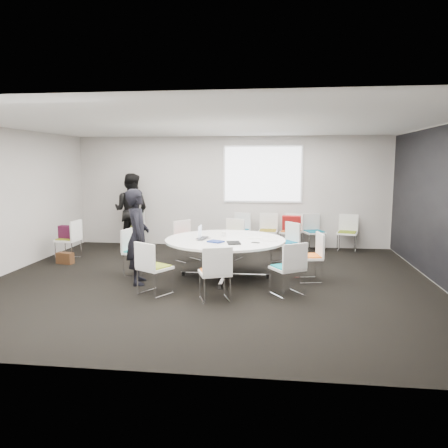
# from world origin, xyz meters

# --- Properties ---
(room_shell) EXTENTS (8.08, 7.08, 2.88)m
(room_shell) POSITION_xyz_m (0.09, 0.00, 1.40)
(room_shell) COLOR black
(room_shell) RESTS_ON ground
(conference_table) EXTENTS (2.23, 2.23, 0.73)m
(conference_table) POSITION_xyz_m (0.23, 0.34, 0.54)
(conference_table) COLOR silver
(conference_table) RESTS_ON ground
(projection_screen) EXTENTS (1.90, 0.03, 1.35)m
(projection_screen) POSITION_xyz_m (0.80, 3.46, 1.85)
(projection_screen) COLOR white
(projection_screen) RESTS_ON room_shell
(chair_ring_a) EXTENTS (0.53, 0.54, 0.88)m
(chair_ring_a) POSITION_xyz_m (1.77, 0.25, 0.28)
(chair_ring_a) COLOR silver
(chair_ring_a) RESTS_ON ground
(chair_ring_b) EXTENTS (0.64, 0.64, 0.88)m
(chair_ring_b) POSITION_xyz_m (1.36, 1.56, 0.28)
(chair_ring_b) COLOR silver
(chair_ring_b) RESTS_ON ground
(chair_ring_c) EXTENTS (0.59, 0.59, 0.88)m
(chair_ring_c) POSITION_xyz_m (0.17, 1.94, 0.28)
(chair_ring_c) COLOR silver
(chair_ring_c) RESTS_ON ground
(chair_ring_d) EXTENTS (0.64, 0.64, 0.88)m
(chair_ring_d) POSITION_xyz_m (-0.75, 1.58, 0.28)
(chair_ring_d) COLOR silver
(chair_ring_d) RESTS_ON ground
(chair_ring_e) EXTENTS (0.52, 0.53, 0.88)m
(chair_ring_e) POSITION_xyz_m (-1.47, 0.31, 0.28)
(chair_ring_e) COLOR silver
(chair_ring_e) RESTS_ON ground
(chair_ring_f) EXTENTS (0.63, 0.62, 0.88)m
(chair_ring_f) POSITION_xyz_m (-0.78, -0.89, 0.28)
(chair_ring_f) COLOR silver
(chair_ring_f) RESTS_ON ground
(chair_ring_g) EXTENTS (0.59, 0.58, 0.88)m
(chair_ring_g) POSITION_xyz_m (0.25, -1.10, 0.28)
(chair_ring_g) COLOR silver
(chair_ring_g) RESTS_ON ground
(chair_ring_h) EXTENTS (0.63, 0.63, 0.88)m
(chair_ring_h) POSITION_xyz_m (1.37, -0.65, 0.28)
(chair_ring_h) COLOR silver
(chair_ring_h) RESTS_ON ground
(chair_back_a) EXTENTS (0.60, 0.59, 0.88)m
(chair_back_a) POSITION_xyz_m (0.24, 3.16, 0.28)
(chair_back_a) COLOR silver
(chair_back_a) RESTS_ON ground
(chair_back_b) EXTENTS (0.48, 0.47, 0.88)m
(chair_back_b) POSITION_xyz_m (0.96, 3.17, 0.28)
(chair_back_b) COLOR silver
(chair_back_b) RESTS_ON ground
(chair_back_c) EXTENTS (0.59, 0.59, 0.88)m
(chair_back_c) POSITION_xyz_m (1.53, 3.13, 0.28)
(chair_back_c) COLOR silver
(chair_back_c) RESTS_ON ground
(chair_back_d) EXTENTS (0.58, 0.58, 0.88)m
(chair_back_d) POSITION_xyz_m (2.08, 3.16, 0.28)
(chair_back_d) COLOR silver
(chair_back_d) RESTS_ON ground
(chair_back_e) EXTENTS (0.56, 0.55, 0.88)m
(chair_back_e) POSITION_xyz_m (2.88, 3.13, 0.28)
(chair_back_e) COLOR silver
(chair_back_e) RESTS_ON ground
(chair_spare_left) EXTENTS (0.48, 0.49, 0.88)m
(chair_spare_left) POSITION_xyz_m (-3.39, 1.41, 0.28)
(chair_spare_left) COLOR silver
(chair_spare_left) RESTS_ON ground
(chair_person_back) EXTENTS (0.46, 0.45, 0.88)m
(chair_person_back) POSITION_xyz_m (-2.49, 3.17, 0.28)
(chair_person_back) COLOR silver
(chair_person_back) RESTS_ON ground
(person_main) EXTENTS (0.55, 0.70, 1.69)m
(person_main) POSITION_xyz_m (-1.25, -0.27, 0.84)
(person_main) COLOR black
(person_main) RESTS_ON ground
(person_back) EXTENTS (0.98, 0.80, 1.87)m
(person_back) POSITION_xyz_m (-2.49, 3.00, 0.94)
(person_back) COLOR black
(person_back) RESTS_ON ground
(laptop) EXTENTS (0.30, 0.40, 0.03)m
(laptop) POSITION_xyz_m (-0.14, 0.25, 0.74)
(laptop) COLOR #333338
(laptop) RESTS_ON conference_table
(laptop_lid) EXTENTS (0.02, 0.30, 0.22)m
(laptop_lid) POSITION_xyz_m (-0.24, 0.32, 0.86)
(laptop_lid) COLOR silver
(laptop_lid) RESTS_ON conference_table
(notebook_black) EXTENTS (0.28, 0.34, 0.02)m
(notebook_black) POSITION_xyz_m (0.43, -0.10, 0.74)
(notebook_black) COLOR black
(notebook_black) RESTS_ON conference_table
(tablet_folio) EXTENTS (0.32, 0.30, 0.03)m
(tablet_folio) POSITION_xyz_m (0.10, -0.03, 0.74)
(tablet_folio) COLOR navy
(tablet_folio) RESTS_ON conference_table
(papers_right) EXTENTS (0.32, 0.24, 0.00)m
(papers_right) POSITION_xyz_m (0.76, 0.53, 0.73)
(papers_right) COLOR white
(papers_right) RESTS_ON conference_table
(papers_front) EXTENTS (0.35, 0.30, 0.00)m
(papers_front) POSITION_xyz_m (1.04, 0.26, 0.73)
(papers_front) COLOR silver
(papers_front) RESTS_ON conference_table
(cup) EXTENTS (0.08, 0.08, 0.09)m
(cup) POSITION_xyz_m (0.17, 0.61, 0.78)
(cup) COLOR white
(cup) RESTS_ON conference_table
(phone) EXTENTS (0.16, 0.11, 0.01)m
(phone) POSITION_xyz_m (0.81, 0.01, 0.73)
(phone) COLOR black
(phone) RESTS_ON conference_table
(maroon_bag) EXTENTS (0.42, 0.21, 0.28)m
(maroon_bag) POSITION_xyz_m (-3.41, 1.41, 0.62)
(maroon_bag) COLOR #46122C
(maroon_bag) RESTS_ON chair_spare_left
(brown_bag) EXTENTS (0.39, 0.23, 0.24)m
(brown_bag) POSITION_xyz_m (-3.29, 1.01, 0.12)
(brown_bag) COLOR #412715
(brown_bag) RESTS_ON ground
(red_jacket) EXTENTS (0.46, 0.21, 0.36)m
(red_jacket) POSITION_xyz_m (1.53, 2.90, 0.70)
(red_jacket) COLOR maroon
(red_jacket) RESTS_ON chair_back_c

